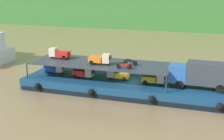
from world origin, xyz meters
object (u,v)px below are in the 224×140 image
object	(u,v)px
mini_truck_lower_stern	(55,68)
mini_truck_lower_aft	(84,73)
mini_truck_upper_stern	(59,53)
motorcycle_upper_centre	(130,62)
cargo_barge	(129,87)
mini_truck_lower_fore	(154,79)
mini_truck_upper_mid	(100,59)
covered_lorry	(201,74)
mini_truck_lower_mid	(118,74)
motorcycle_upper_port	(124,65)

from	to	relation	value
mini_truck_lower_stern	mini_truck_lower_aft	world-z (taller)	same
mini_truck_lower_stern	mini_truck_upper_stern	xyz separation A→B (m)	(0.56, 0.38, 2.00)
mini_truck_upper_stern	motorcycle_upper_centre	size ratio (longest dim) A/B	1.46
cargo_barge	mini_truck_lower_stern	xyz separation A→B (m)	(-10.53, 0.25, 1.44)
mini_truck_lower_aft	mini_truck_lower_fore	xyz separation A→B (m)	(9.06, 0.22, 0.00)
mini_truck_lower_fore	motorcycle_upper_centre	bearing A→B (deg)	173.21
mini_truck_upper_stern	mini_truck_upper_mid	xyz separation A→B (m)	(6.39, -1.33, 0.00)
motorcycle_upper_centre	mini_truck_upper_stern	bearing A→B (deg)	176.63
covered_lorry	mini_truck_lower_stern	bearing A→B (deg)	178.49
mini_truck_lower_mid	mini_truck_upper_stern	world-z (taller)	mini_truck_upper_stern
mini_truck_lower_aft	cargo_barge	bearing A→B (deg)	5.28
mini_truck_upper_stern	motorcycle_upper_port	distance (m)	10.13
mini_truck_lower_aft	mini_truck_upper_mid	bearing A→B (deg)	-3.89
mini_truck_lower_aft	mini_truck_lower_fore	distance (m)	9.07
mini_truck_lower_stern	mini_truck_upper_stern	world-z (taller)	mini_truck_upper_stern
mini_truck_lower_fore	mini_truck_upper_stern	xyz separation A→B (m)	(-13.11, 0.96, 2.00)
covered_lorry	mini_truck_lower_fore	size ratio (longest dim) A/B	2.88
mini_truck_upper_stern	mini_truck_lower_aft	bearing A→B (deg)	-16.18
mini_truck_lower_aft	motorcycle_upper_port	bearing A→B (deg)	-13.10
mini_truck_lower_fore	mini_truck_upper_stern	distance (m)	13.30
mini_truck_lower_stern	covered_lorry	bearing A→B (deg)	-1.51
mini_truck_lower_mid	motorcycle_upper_centre	size ratio (longest dim) A/B	1.46
cargo_barge	motorcycle_upper_centre	bearing A→B (deg)	46.21
mini_truck_lower_fore	motorcycle_upper_port	bearing A→B (deg)	-154.79
mini_truck_lower_mid	mini_truck_upper_mid	world-z (taller)	mini_truck_upper_mid
cargo_barge	mini_truck_upper_stern	xyz separation A→B (m)	(-9.97, 0.63, 3.44)
mini_truck_upper_mid	covered_lorry	bearing A→B (deg)	2.14
motorcycle_upper_port	mini_truck_lower_mid	bearing A→B (deg)	124.28
mini_truck_lower_stern	mini_truck_upper_stern	distance (m)	2.11
mini_truck_lower_fore	mini_truck_upper_stern	bearing A→B (deg)	175.82
covered_lorry	mini_truck_lower_stern	size ratio (longest dim) A/B	2.86
covered_lorry	mini_truck_lower_fore	distance (m)	5.49
mini_truck_lower_stern	motorcycle_upper_port	distance (m)	10.73
mini_truck_lower_stern	motorcycle_upper_centre	bearing A→B (deg)	-1.14
mini_truck_lower_aft	mini_truck_upper_mid	size ratio (longest dim) A/B	1.02
covered_lorry	mini_truck_lower_aft	bearing A→B (deg)	-178.83
cargo_barge	motorcycle_upper_port	xyz separation A→B (m)	(-0.16, -1.89, 3.18)
motorcycle_upper_port	motorcycle_upper_centre	xyz separation A→B (m)	(0.20, 1.93, 0.00)
cargo_barge	mini_truck_upper_mid	size ratio (longest dim) A/B	9.85
cargo_barge	mini_truck_lower_stern	size ratio (longest dim) A/B	9.77
mini_truck_lower_stern	motorcycle_upper_port	xyz separation A→B (m)	(10.37, -2.14, 1.74)
mini_truck_lower_stern	mini_truck_lower_aft	distance (m)	4.67
cargo_barge	mini_truck_lower_aft	distance (m)	6.12
cargo_barge	mini_truck_lower_mid	bearing A→B (deg)	173.52
mini_truck_lower_mid	motorcycle_upper_port	bearing A→B (deg)	-55.72
mini_truck_upper_stern	mini_truck_lower_mid	bearing A→B (deg)	-3.05
mini_truck_lower_aft	covered_lorry	bearing A→B (deg)	1.17
mini_truck_upper_stern	mini_truck_upper_mid	distance (m)	6.52
mini_truck_lower_aft	motorcycle_upper_port	xyz separation A→B (m)	(5.76, -1.34, 1.74)
mini_truck_lower_mid	cargo_barge	bearing A→B (deg)	-6.48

